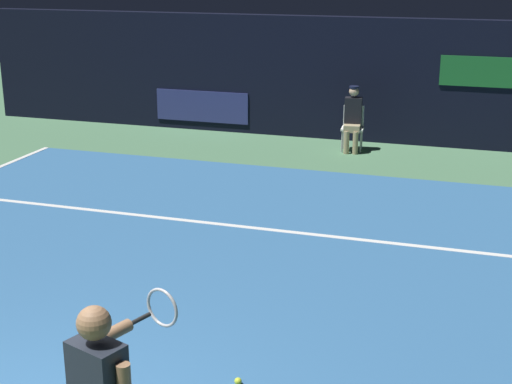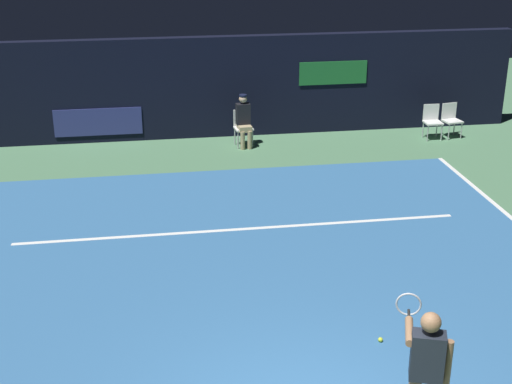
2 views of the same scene
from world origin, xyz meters
The scene contains 6 objects.
ground_plane centered at (0.00, 4.05, 0.00)m, with size 32.31×32.31×0.00m, color #4C7A56.
court_surface centered at (0.00, 4.05, 0.01)m, with size 10.68×10.11×0.01m, color #336699.
line_service centered at (0.00, 5.82, 0.01)m, with size 8.33×0.10×0.01m, color white.
back_wall centered at (0.00, 11.83, 1.30)m, with size 16.25×0.33×2.60m.
line_judge_on_chair centered at (0.77, 10.81, 0.69)m, with size 0.48×0.56×1.32m.
tennis_ball centered at (1.42, 1.81, 0.05)m, with size 0.07×0.07×0.07m, color #CCE033.
Camera 1 is at (3.43, -3.92, 3.78)m, focal length 52.59 mm.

